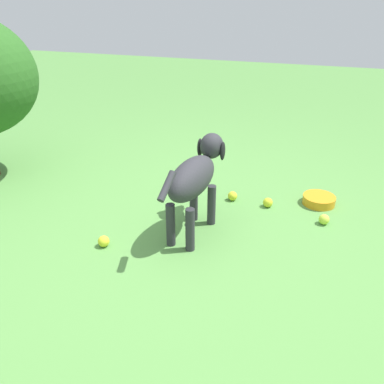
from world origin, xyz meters
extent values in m
plane|color=#548C42|center=(0.00, 0.00, 0.00)|extent=(14.00, 14.00, 0.00)
ellipsoid|color=#2D2D33|center=(-0.05, -0.10, 0.37)|extent=(0.22, 0.50, 0.21)
cylinder|color=#2D2D33|center=(-0.01, -0.26, 0.13)|extent=(0.05, 0.05, 0.26)
cylinder|color=#2D2D33|center=(-0.13, -0.25, 0.13)|extent=(0.05, 0.05, 0.26)
cylinder|color=#2D2D33|center=(0.02, 0.06, 0.13)|extent=(0.05, 0.05, 0.26)
cylinder|color=#2D2D33|center=(-0.10, 0.07, 0.13)|extent=(0.05, 0.05, 0.26)
ellipsoid|color=#2D2D33|center=(-0.08, -0.39, 0.47)|extent=(0.15, 0.17, 0.16)
ellipsoid|color=black|center=(-0.08, -0.46, 0.45)|extent=(0.08, 0.12, 0.06)
sphere|color=black|center=(-0.09, -0.51, 0.45)|extent=(0.03, 0.03, 0.03)
ellipsoid|color=black|center=(0.00, -0.38, 0.45)|extent=(0.03, 0.06, 0.12)
ellipsoid|color=black|center=(-0.15, -0.37, 0.45)|extent=(0.03, 0.06, 0.12)
cylinder|color=#2D2D33|center=(-0.03, 0.20, 0.45)|extent=(0.05, 0.16, 0.13)
sphere|color=#C0E041|center=(-0.80, -0.49, 0.03)|extent=(0.07, 0.07, 0.07)
sphere|color=#C9D52D|center=(-0.17, -0.60, 0.03)|extent=(0.07, 0.07, 0.07)
sphere|color=#CDD62B|center=(-0.42, -0.59, 0.03)|extent=(0.07, 0.07, 0.07)
sphere|color=yellow|center=(0.37, 0.21, 0.03)|extent=(0.07, 0.07, 0.07)
cylinder|color=orange|center=(-0.75, -0.75, 0.03)|extent=(0.22, 0.22, 0.06)
camera|label=1|loc=(-0.75, 1.79, 1.29)|focal=36.54mm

